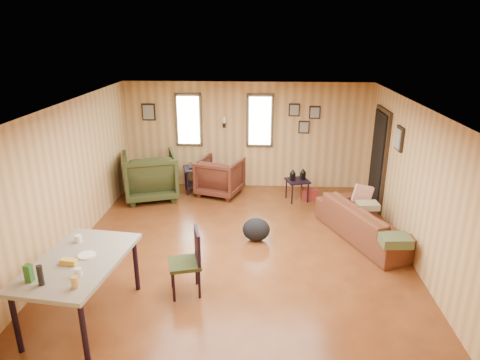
% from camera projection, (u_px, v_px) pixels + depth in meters
% --- Properties ---
extents(room, '(5.54, 6.04, 2.44)m').
position_uv_depth(room, '(250.00, 174.00, 7.09)').
color(room, brown).
rests_on(room, ground).
extents(sofa, '(1.40, 2.20, 0.83)m').
position_uv_depth(sofa, '(367.00, 216.00, 7.41)').
color(sofa, '#5E2E1B').
rests_on(sofa, ground).
extents(recliner_brown, '(1.09, 1.06, 0.91)m').
position_uv_depth(recliner_brown, '(220.00, 175.00, 9.39)').
color(recliner_brown, '#4C2216').
rests_on(recliner_brown, ground).
extents(recliner_green, '(1.35, 1.30, 1.11)m').
position_uv_depth(recliner_green, '(150.00, 173.00, 9.15)').
color(recliner_green, '#2A2F15').
rests_on(recliner_green, ground).
extents(end_table, '(0.67, 0.63, 0.70)m').
position_uv_depth(end_table, '(197.00, 175.00, 9.57)').
color(end_table, black).
rests_on(end_table, ground).
extents(side_table, '(0.56, 0.56, 0.71)m').
position_uv_depth(side_table, '(298.00, 179.00, 9.04)').
color(side_table, black).
rests_on(side_table, ground).
extents(cooler, '(0.35, 0.25, 0.24)m').
position_uv_depth(cooler, '(309.00, 194.00, 9.23)').
color(cooler, maroon).
rests_on(cooler, ground).
extents(backpack, '(0.55, 0.46, 0.41)m').
position_uv_depth(backpack, '(256.00, 230.00, 7.38)').
color(backpack, black).
rests_on(backpack, ground).
extents(sofa_pillows, '(0.58, 1.91, 0.39)m').
position_uv_depth(sofa_pillows, '(379.00, 218.00, 7.11)').
color(sofa_pillows, '#434C2A').
rests_on(sofa_pillows, sofa).
extents(dining_table, '(1.16, 1.72, 1.06)m').
position_uv_depth(dining_table, '(78.00, 266.00, 5.20)').
color(dining_table, gray).
rests_on(dining_table, ground).
extents(dining_chair, '(0.52, 0.52, 0.94)m').
position_uv_depth(dining_chair, '(190.00, 258.00, 5.82)').
color(dining_chair, '#2A2F15').
rests_on(dining_chair, ground).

